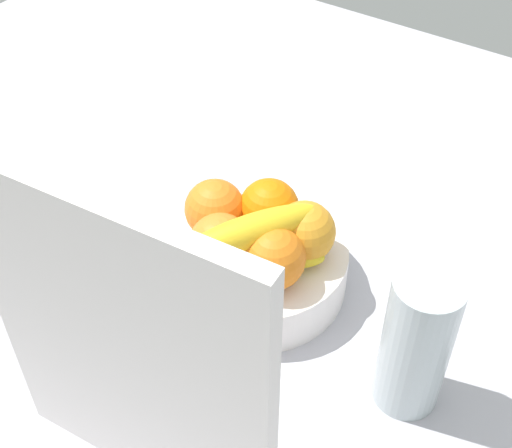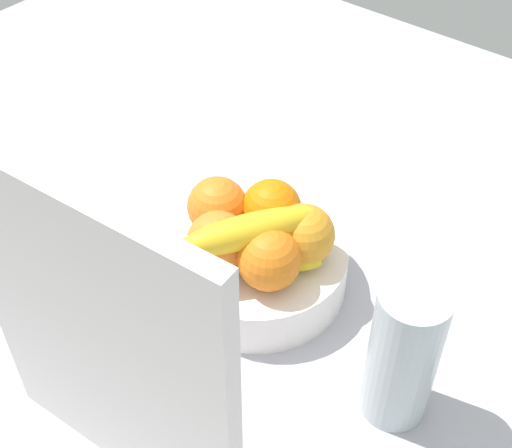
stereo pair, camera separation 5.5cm
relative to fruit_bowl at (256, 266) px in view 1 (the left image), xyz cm
name	(u,v)px [view 1 (the left image)]	position (x,y,z in cm)	size (l,w,h in cm)	color
ground_plane	(283,284)	(-2.34, -2.86, -4.62)	(180.00, 140.00, 3.00)	#B4B2BE
fruit_bowl	(256,266)	(0.00, 0.00, 0.00)	(22.67, 22.67, 6.23)	white
orange_front_left	(269,208)	(0.41, -3.44, 6.83)	(7.42, 7.42, 7.42)	orange
orange_front_right	(215,209)	(5.79, 0.32, 6.83)	(7.42, 7.42, 7.42)	orange
orange_center	(220,245)	(1.63, 4.92, 6.83)	(7.42, 7.42, 7.42)	orange
orange_back_left	(273,258)	(-4.59, 3.30, 6.83)	(7.42, 7.42, 7.42)	orange
orange_back_right	(304,232)	(-5.28, -2.30, 6.83)	(7.42, 7.42, 7.42)	orange
banana_bunch	(256,242)	(-1.80, 2.62, 7.32)	(17.11, 17.06, 8.40)	yellow
cutting_board	(127,362)	(-5.10, 27.06, 14.88)	(28.00, 1.80, 36.00)	white
thermos_tumbler	(416,343)	(-22.78, 4.52, 5.81)	(7.20, 7.20, 17.86)	#B1BEC2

